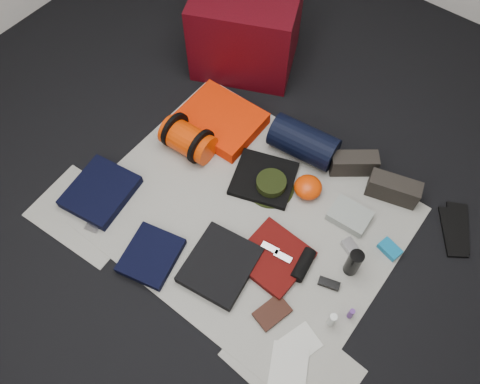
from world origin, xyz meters
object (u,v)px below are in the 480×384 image
Objects in this scene: red_cabinet at (246,29)px; sleeping_pad at (220,120)px; compact_camera at (351,247)px; stuff_sack at (188,140)px; navy_duffel at (304,142)px; water_bottle at (353,263)px; paperback_book at (272,312)px.

sleeping_pad is (0.22, -0.54, -0.21)m from red_cabinet.
red_cabinet is 0.62m from sleeping_pad.
sleeping_pad is 1.09m from compact_camera.
stuff_sack is at bearing -97.11° from sleeping_pad.
sleeping_pad is at bearing -171.70° from navy_duffel.
navy_duffel is at bearing 169.42° from compact_camera.
red_cabinet is 1.63× the size of navy_duffel.
stuff_sack is (0.18, -0.80, -0.17)m from red_cabinet.
water_bottle reaches higher than paperback_book.
water_bottle is 1.85× the size of compact_camera.
stuff_sack reaches higher than sleeping_pad.
compact_camera is at bearing -12.28° from sleeping_pad.
navy_duffel reaches higher than compact_camera.
water_bottle reaches higher than stuff_sack.
stuff_sack is (-0.03, -0.26, 0.05)m from sleeping_pad.
navy_duffel reaches higher than water_bottle.
compact_camera reaches higher than paperback_book.
red_cabinet reaches higher than water_bottle.
navy_duffel is at bearing 130.17° from paperback_book.
compact_camera is at bearing -39.72° from navy_duffel.
sleeping_pad is at bearing 155.73° from paperback_book.
navy_duffel is at bearing 142.75° from water_bottle.
stuff_sack is 0.67m from navy_duffel.
red_cabinet reaches higher than compact_camera.
compact_camera is (0.55, -0.37, -0.08)m from navy_duffel.
red_cabinet is at bearing 103.04° from stuff_sack.
paperback_book is at bearing -39.04° from sleeping_pad.
navy_duffel is at bearing 35.66° from stuff_sack.
paperback_book is at bearing -80.63° from compact_camera.
red_cabinet is at bearing 147.03° from water_bottle.
stuff_sack is at bearing -101.07° from red_cabinet.
red_cabinet is 6.30× the size of compact_camera.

